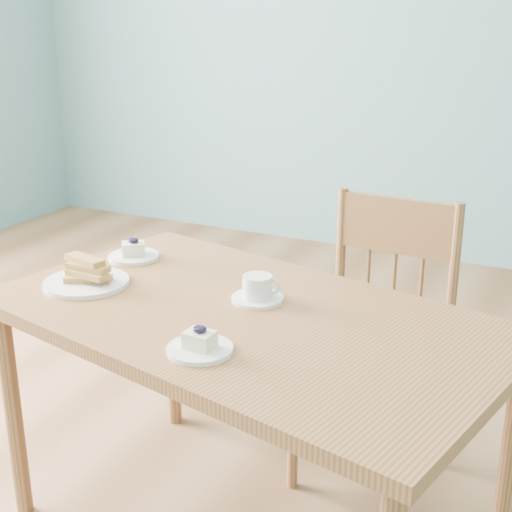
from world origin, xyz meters
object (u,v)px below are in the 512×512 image
Objects in this scene: dining_table at (245,338)px; biscotti_plate at (86,277)px; dining_chair at (376,342)px; coffee_cup at (258,290)px; cheesecake_plate_far at (134,253)px; cheesecake_plate_near at (200,345)px.

biscotti_plate reaches higher than dining_table.
coffee_cup is (-0.20, -0.37, 0.26)m from dining_chair.
cheesecake_plate_far is at bearing -156.19° from dining_chair.
cheesecake_plate_far is (-0.48, 0.44, 0.00)m from cheesecake_plate_near.
cheesecake_plate_near is (-0.19, -0.68, 0.25)m from dining_chair.
coffee_cup is 0.58× the size of biscotti_plate.
cheesecake_plate_near is at bearing -101.51° from dining_chair.
cheesecake_plate_far is 0.66× the size of biscotti_plate.
dining_table is 1.61× the size of dining_chair.
dining_table is at bearing -109.73° from dining_chair.
dining_chair is 0.75m from cheesecake_plate_far.
cheesecake_plate_far is (-0.67, -0.24, 0.25)m from dining_chair.
dining_table is at bearing -109.37° from coffee_cup.
dining_table is 0.12m from coffee_cup.
dining_chair is 0.49m from coffee_cup.
cheesecake_plate_near is 0.95× the size of cheesecake_plate_far.
coffee_cup is at bearing 12.79° from biscotti_plate.
dining_chair is at bearing 78.83° from dining_table.
coffee_cup is at bearing 92.84° from cheesecake_plate_near.
dining_chair is at bearing 38.32° from coffee_cup.
cheesecake_plate_near is 1.08× the size of coffee_cup.
dining_chair is 0.84m from biscotti_plate.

